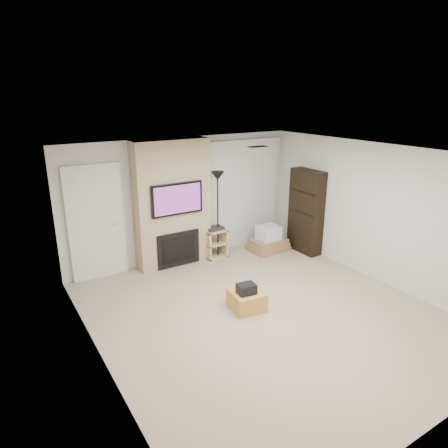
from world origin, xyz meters
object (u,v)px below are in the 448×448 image
floor_lamp (218,191)px  box_stack (268,241)px  av_stand (215,241)px  ottoman (247,300)px  bookshelf (306,212)px

floor_lamp → box_stack: 1.69m
av_stand → box_stack: 1.24m
floor_lamp → ottoman: bearing=-109.3°
ottoman → av_stand: size_ratio=0.76×
box_stack → bookshelf: size_ratio=0.47×
av_stand → floor_lamp: bearing=-37.9°
floor_lamp → bookshelf: 1.98m
box_stack → bookshelf: bookshelf is taller
av_stand → bookshelf: bookshelf is taller
av_stand → bookshelf: size_ratio=0.37×
box_stack → floor_lamp: bearing=166.3°
av_stand → box_stack: (1.19, -0.32, -0.13)m
floor_lamp → bookshelf: size_ratio=1.01×
floor_lamp → av_stand: floor_lamp is taller
av_stand → box_stack: size_ratio=0.79×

